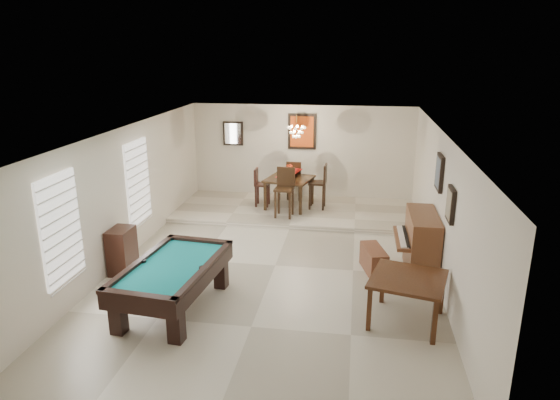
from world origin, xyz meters
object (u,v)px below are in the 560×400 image
(pool_table, at_px, (174,287))
(dining_chair_west, at_px, (262,187))
(apothecary_chest, at_px, (122,251))
(flower_vase, at_px, (289,169))
(dining_chair_south, at_px, (284,193))
(piano_bench, at_px, (374,260))
(upright_piano, at_px, (414,244))
(dining_chair_east, at_px, (317,186))
(chandelier, at_px, (296,128))
(square_table, at_px, (407,300))
(dining_chair_north, at_px, (295,180))
(dining_table, at_px, (289,190))

(pool_table, bearing_deg, dining_chair_west, 90.85)
(apothecary_chest, relative_size, dining_chair_west, 0.88)
(flower_vase, xyz_separation_m, dining_chair_south, (-0.02, -0.76, -0.42))
(piano_bench, distance_m, flower_vase, 4.01)
(dining_chair_south, bearing_deg, upright_piano, -37.81)
(dining_chair_west, relative_size, dining_chair_east, 0.85)
(apothecary_chest, height_order, dining_chair_west, dining_chair_west)
(dining_chair_east, distance_m, chandelier, 1.61)
(square_table, relative_size, piano_bench, 1.28)
(pool_table, bearing_deg, upright_piano, 32.24)
(pool_table, xyz_separation_m, dining_chair_east, (1.88, 5.25, 0.32))
(dining_chair_north, bearing_deg, pool_table, 82.04)
(dining_chair_north, height_order, dining_chair_west, dining_chair_north)
(chandelier, bearing_deg, apothecary_chest, -125.35)
(flower_vase, bearing_deg, dining_chair_north, 86.16)
(upright_piano, distance_m, dining_chair_south, 3.76)
(chandelier, bearing_deg, upright_piano, -50.26)
(apothecary_chest, relative_size, dining_chair_east, 0.75)
(dining_chair_north, distance_m, dining_chair_west, 1.04)
(apothecary_chest, xyz_separation_m, chandelier, (2.78, 3.92, 1.77))
(dining_table, relative_size, dining_chair_west, 1.11)
(pool_table, bearing_deg, dining_table, 83.33)
(chandelier, bearing_deg, pool_table, -104.92)
(dining_chair_south, distance_m, dining_chair_north, 1.50)
(upright_piano, distance_m, flower_vase, 4.33)
(dining_table, height_order, flower_vase, flower_vase)
(dining_table, distance_m, flower_vase, 0.57)
(dining_chair_west, bearing_deg, chandelier, -101.03)
(square_table, bearing_deg, dining_chair_south, 120.31)
(dining_table, xyz_separation_m, chandelier, (0.19, -0.15, 1.63))
(piano_bench, relative_size, apothecary_chest, 0.97)
(dining_chair_west, bearing_deg, flower_vase, -91.64)
(square_table, relative_size, dining_chair_east, 0.94)
(dining_chair_south, xyz_separation_m, chandelier, (0.21, 0.61, 1.49))
(dining_table, bearing_deg, dining_chair_west, 178.42)
(dining_chair_south, bearing_deg, dining_table, 92.61)
(dining_table, relative_size, chandelier, 1.80)
(square_table, distance_m, piano_bench, 1.82)
(dining_chair_north, relative_size, dining_chair_east, 0.93)
(dining_chair_south, height_order, dining_chair_north, dining_chair_south)
(pool_table, xyz_separation_m, piano_bench, (3.22, 1.90, -0.14))
(piano_bench, xyz_separation_m, dining_chair_east, (-1.35, 3.35, 0.46))
(square_table, bearing_deg, dining_table, 116.27)
(upright_piano, relative_size, dining_chair_south, 1.17)
(square_table, relative_size, dining_table, 1.00)
(dining_chair_west, bearing_deg, apothecary_chest, 155.13)
(apothecary_chest, bearing_deg, chandelier, 54.65)
(square_table, distance_m, dining_chair_east, 5.43)
(chandelier, bearing_deg, square_table, -64.80)
(apothecary_chest, distance_m, dining_chair_east, 5.28)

